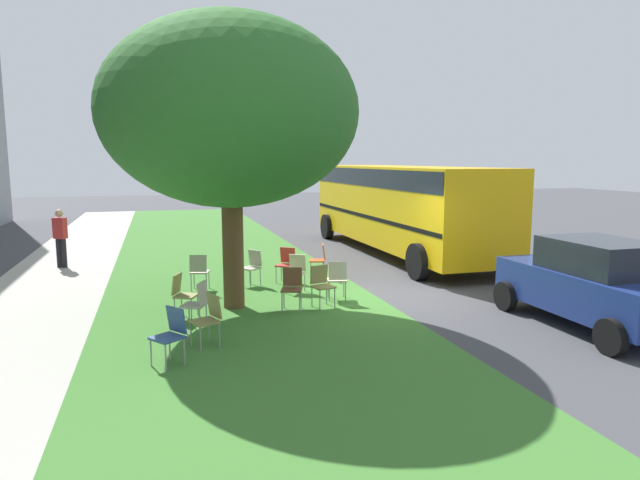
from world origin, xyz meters
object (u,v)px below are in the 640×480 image
object	(u,v)px
chair_0	(286,262)
parked_car	(594,283)
chair_1	(337,277)
street_tree	(230,113)
chair_2	(182,292)
chair_11	(199,269)
chair_8	(322,283)
school_bus	(399,201)
chair_3	(292,285)
chair_4	(252,265)
chair_5	(171,332)
chair_7	(320,258)
pedestrian_0	(60,236)
chair_9	(209,316)
chair_10	(197,301)
chair_6	(296,270)

from	to	relation	value
chair_0	parked_car	xyz separation A→B (m)	(-5.38, -4.61, 0.32)
chair_0	chair_1	world-z (taller)	same
street_tree	chair_0	bearing A→B (deg)	-37.61
street_tree	parked_car	distance (m)	7.73
chair_2	chair_11	distance (m)	2.29
chair_8	chair_1	bearing A→B (deg)	-47.96
chair_0	school_bus	xyz separation A→B (m)	(3.27, -4.59, 1.24)
chair_1	chair_3	world-z (taller)	same
chair_4	chair_5	xyz separation A→B (m)	(-5.05, 2.08, 0.00)
chair_7	chair_8	size ratio (longest dim) A/B	1.00
chair_0	chair_8	distance (m)	2.58
chair_7	chair_5	bearing A→B (deg)	144.39
chair_4	chair_7	world-z (taller)	same
pedestrian_0	chair_11	bearing A→B (deg)	-138.50
chair_5	chair_9	world-z (taller)	same
chair_4	chair_11	size ratio (longest dim) A/B	1.00
chair_7	chair_10	size ratio (longest dim) A/B	1.00
chair_1	parked_car	size ratio (longest dim) A/B	0.24
chair_5	pedestrian_0	bearing A→B (deg)	17.61
chair_10	chair_5	bearing A→B (deg)	163.60
chair_9	parked_car	size ratio (longest dim) A/B	0.24
chair_2	chair_8	bearing A→B (deg)	-89.53
parked_car	chair_2	bearing A→B (deg)	69.15
school_bus	chair_0	bearing A→B (deg)	125.43
street_tree	chair_8	size ratio (longest dim) A/B	6.78
parked_car	chair_4	bearing A→B (deg)	46.42
chair_3	chair_9	distance (m)	2.63
chair_5	chair_11	distance (m)	4.89
chair_8	chair_7	bearing A→B (deg)	-15.66
chair_7	chair_8	distance (m)	3.05
chair_1	chair_6	size ratio (longest dim) A/B	1.00
chair_5	chair_6	distance (m)	5.05
chair_8	chair_11	distance (m)	3.24
chair_1	school_bus	bearing A→B (deg)	-36.02
chair_1	chair_8	xyz separation A→B (m)	(-0.44, 0.49, 0.00)
school_bus	chair_6	bearing A→B (deg)	133.52
street_tree	chair_3	distance (m)	3.73
chair_5	chair_8	world-z (taller)	same
chair_2	parked_car	distance (m)	7.82
chair_3	school_bus	distance (m)	7.89
chair_8	chair_10	distance (m)	2.77
chair_4	chair_5	bearing A→B (deg)	157.60
chair_5	chair_10	xyz separation A→B (m)	(1.76, -0.52, 0.00)
chair_5	chair_11	xyz separation A→B (m)	(4.83, -0.78, 0.00)
chair_6	chair_10	size ratio (longest dim) A/B	1.00
chair_0	chair_9	world-z (taller)	same
chair_11	chair_4	bearing A→B (deg)	-80.20
chair_8	parked_car	xyz separation A→B (m)	(-2.80, -4.43, 0.32)
chair_0	chair_3	distance (m)	2.69
chair_1	chair_10	xyz separation A→B (m)	(-1.30, 3.13, 0.00)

